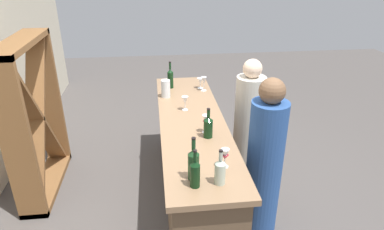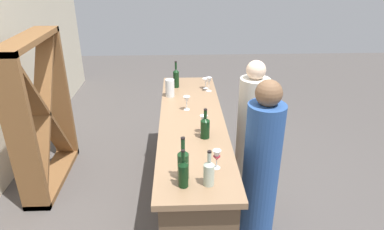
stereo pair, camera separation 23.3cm
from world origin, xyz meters
name	(u,v)px [view 2 (the right image)]	position (x,y,z in m)	size (l,w,h in m)	color
ground_plane	(192,197)	(0.00, 0.00, 0.00)	(12.00, 12.00, 0.00)	#4C4744
bar_counter	(192,160)	(0.00, 0.00, 0.49)	(2.58, 0.65, 0.96)	brown
wine_rack	(42,114)	(0.42, 1.65, 0.86)	(1.18, 0.28, 1.71)	brown
wine_bottle_leftmost_dark_green	(183,173)	(-1.08, 0.11, 1.07)	(0.07, 0.07, 0.30)	black
wine_bottle_second_left_clear_pale	(209,172)	(-1.07, -0.08, 1.07)	(0.08, 0.08, 0.28)	#B7C6B2
wine_bottle_center_olive_green	(183,163)	(-0.99, 0.10, 1.09)	(0.08, 0.08, 0.34)	#193D1E
wine_bottle_second_right_dark_green	(205,127)	(-0.38, -0.10, 1.07)	(0.08, 0.08, 0.28)	black
wine_bottle_rightmost_dark_green	(176,78)	(0.93, 0.16, 1.09)	(0.07, 0.07, 0.33)	black
wine_glass_near_left	(209,81)	(0.78, -0.24, 1.09)	(0.07, 0.07, 0.17)	white
wine_glass_near_center	(206,81)	(0.87, -0.20, 1.06)	(0.08, 0.08, 0.13)	white
wine_glass_near_right	(217,156)	(-0.87, -0.15, 1.07)	(0.07, 0.07, 0.16)	white
wine_glass_far_left	(204,121)	(-0.28, -0.10, 1.08)	(0.07, 0.07, 0.17)	white
wine_glass_far_center	(187,100)	(0.24, 0.05, 1.07)	(0.07, 0.07, 0.15)	white
water_pitcher	(170,88)	(0.64, 0.23, 1.06)	(0.10, 0.10, 0.20)	silver
person_left_guest	(251,128)	(0.34, -0.69, 0.68)	(0.42, 0.42, 1.47)	beige
person_center_guest	(261,168)	(-0.54, -0.60, 0.73)	(0.42, 0.42, 1.56)	#284C8C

